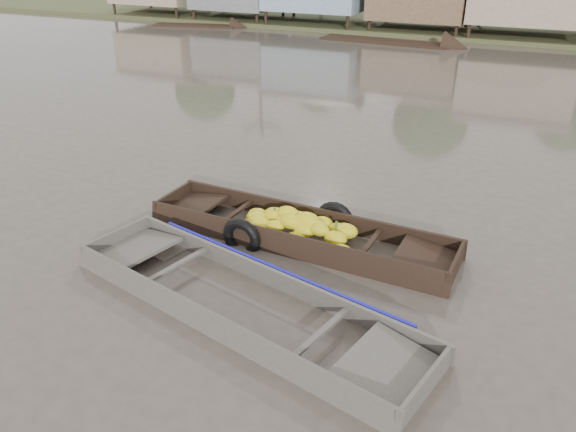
% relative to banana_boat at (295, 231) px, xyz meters
% --- Properties ---
extents(ground, '(120.00, 120.00, 0.00)m').
position_rel_banana_boat_xyz_m(ground, '(0.32, -1.94, -0.20)').
color(ground, '#494238').
rests_on(ground, ground).
extents(banana_boat, '(6.46, 1.83, 0.90)m').
position_rel_banana_boat_xyz_m(banana_boat, '(0.00, 0.00, 0.00)').
color(banana_boat, black).
rests_on(banana_boat, ground).
extents(viewer_boat, '(6.95, 3.31, 0.54)m').
position_rel_banana_boat_xyz_m(viewer_boat, '(0.17, -2.54, -0.15)').
color(viewer_boat, '#45403A').
rests_on(viewer_boat, ground).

